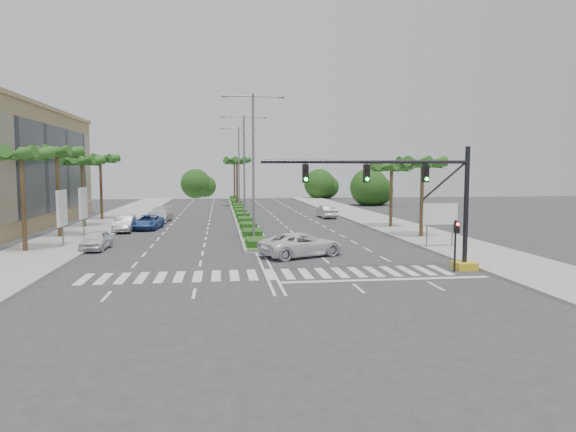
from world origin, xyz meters
The scene contains 27 objects.
ground centered at (0.00, 0.00, 0.00)m, with size 160.00×160.00×0.00m, color #333335.
footpath_right centered at (15.20, 20.00, 0.07)m, with size 6.00×120.00×0.15m, color gray.
footpath_left centered at (-15.20, 20.00, 0.07)m, with size 6.00×120.00×0.15m, color gray.
median centered at (0.00, 45.00, 0.10)m, with size 2.20×75.00×0.20m, color gray.
median_grass centered at (0.00, 45.00, 0.22)m, with size 1.80×75.00×0.04m, color #375D20.
signal_gantry centered at (9.27, 0.00, 3.46)m, with size 12.60×1.20×7.20m.
pedestrian_signal centered at (10.60, -0.68, 2.04)m, with size 0.28×0.36×3.00m.
direction_sign centered at (13.50, 7.99, 2.45)m, with size 2.70×0.11×3.40m.
billboard_near centered at (-14.50, 12.00, 2.96)m, with size 0.18×2.10×4.35m.
billboard_far centered at (-14.50, 18.00, 2.96)m, with size 0.18×2.10×4.35m.
palm_left_near centered at (-16.50, 10.00, 6.69)m, with size 4.57×4.68×7.55m.
palm_left_mid centered at (-16.50, 18.00, 7.08)m, with size 4.57×4.68×7.95m.
palm_left_far centered at (-16.50, 26.00, 6.50)m, with size 4.57×4.68×7.35m.
palm_left_end centered at (-16.50, 34.00, 6.88)m, with size 4.57×4.68×7.75m.
palm_right_near centered at (14.50, 14.00, 6.20)m, with size 4.57×4.68×7.05m.
palm_right_far centered at (14.50, 22.00, 5.91)m, with size 4.57×4.68×6.75m.
palm_median_a centered at (0.00, 55.00, 7.17)m, with size 4.57×4.68×8.05m.
palm_median_b centered at (0.00, 70.00, 7.17)m, with size 4.57×4.68×8.05m.
streetlight_near centered at (0.00, 14.00, 6.81)m, with size 5.10×0.25×12.00m.
streetlight_mid centered at (0.00, 30.00, 6.81)m, with size 5.10×0.25×12.00m.
streetlight_far centered at (0.00, 46.00, 6.81)m, with size 5.10×0.25×12.00m.
car_parked_a centered at (-11.80, 10.71, 0.71)m, with size 1.68×4.17×1.42m, color silver.
car_parked_b centered at (-11.80, 22.04, 0.79)m, with size 1.66×4.77×1.57m, color #BBBBC1.
car_parked_c centered at (-9.90, 23.81, 0.71)m, with size 2.36×5.13×1.42m, color #33529C.
car_parked_d centered at (-9.55, 31.15, 0.82)m, with size 2.30×5.65×1.64m, color silver.
car_crossing centered at (2.72, 5.84, 0.81)m, with size 2.70×5.85×1.62m, color white.
car_right centered at (10.29, 33.67, 0.79)m, with size 1.68×4.81×1.58m, color silver.
Camera 1 is at (-2.72, -28.19, 5.80)m, focal length 32.00 mm.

